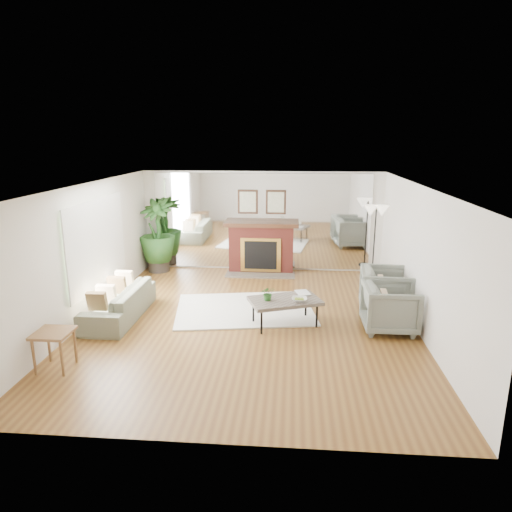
# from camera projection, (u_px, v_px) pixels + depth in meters

# --- Properties ---
(ground) EXTENTS (7.00, 7.00, 0.00)m
(ground) POSITION_uv_depth(u_px,v_px,m) (249.00, 321.00, 8.45)
(ground) COLOR brown
(ground) RESTS_ON ground
(wall_left) EXTENTS (0.02, 7.00, 2.50)m
(wall_left) POSITION_uv_depth(u_px,v_px,m) (87.00, 253.00, 8.37)
(wall_left) COLOR silver
(wall_left) RESTS_ON ground
(wall_right) EXTENTS (0.02, 7.00, 2.50)m
(wall_right) POSITION_uv_depth(u_px,v_px,m) (420.00, 260.00, 7.89)
(wall_right) COLOR silver
(wall_right) RESTS_ON ground
(wall_back) EXTENTS (6.00, 0.02, 2.50)m
(wall_back) POSITION_uv_depth(u_px,v_px,m) (262.00, 221.00, 11.50)
(wall_back) COLOR silver
(wall_back) RESTS_ON ground
(mirror_panel) EXTENTS (5.40, 0.04, 2.40)m
(mirror_panel) POSITION_uv_depth(u_px,v_px,m) (262.00, 222.00, 11.48)
(mirror_panel) COLOR silver
(mirror_panel) RESTS_ON wall_back
(window_panel) EXTENTS (0.04, 2.40, 1.50)m
(window_panel) POSITION_uv_depth(u_px,v_px,m) (97.00, 243.00, 8.72)
(window_panel) COLOR #B2E09E
(window_panel) RESTS_ON wall_left
(fireplace) EXTENTS (1.85, 0.83, 2.05)m
(fireplace) POSITION_uv_depth(u_px,v_px,m) (261.00, 246.00, 11.42)
(fireplace) COLOR maroon
(fireplace) RESTS_ON ground
(area_rug) EXTENTS (2.92, 2.30, 0.03)m
(area_rug) POSITION_uv_depth(u_px,v_px,m) (245.00, 309.00, 9.01)
(area_rug) COLOR white
(area_rug) RESTS_ON ground
(coffee_table) EXTENTS (1.41, 1.12, 0.50)m
(coffee_table) POSITION_uv_depth(u_px,v_px,m) (285.00, 301.00, 8.18)
(coffee_table) COLOR #645C4F
(coffee_table) RESTS_ON ground
(sofa) EXTENTS (0.81, 2.03, 0.59)m
(sofa) POSITION_uv_depth(u_px,v_px,m) (119.00, 303.00, 8.57)
(sofa) COLOR gray
(sofa) RESTS_ON ground
(armchair_back) EXTENTS (1.05, 1.03, 0.88)m
(armchair_back) POSITION_uv_depth(u_px,v_px,m) (386.00, 291.00, 8.78)
(armchair_back) COLOR slate
(armchair_back) RESTS_ON ground
(armchair_front) EXTENTS (0.93, 0.90, 0.84)m
(armchair_front) POSITION_uv_depth(u_px,v_px,m) (390.00, 308.00, 7.97)
(armchair_front) COLOR slate
(armchair_front) RESTS_ON ground
(side_table) EXTENTS (0.52, 0.52, 0.59)m
(side_table) POSITION_uv_depth(u_px,v_px,m) (53.00, 338.00, 6.60)
(side_table) COLOR brown
(side_table) RESTS_ON ground
(potted_ficus) EXTENTS (1.10, 1.10, 1.85)m
(potted_ficus) POSITION_uv_depth(u_px,v_px,m) (157.00, 233.00, 11.39)
(potted_ficus) COLOR black
(potted_ficus) RESTS_ON ground
(floor_lamp) EXTENTS (0.58, 0.32, 1.78)m
(floor_lamp) POSITION_uv_depth(u_px,v_px,m) (376.00, 217.00, 10.59)
(floor_lamp) COLOR black
(floor_lamp) RESTS_ON ground
(tabletop_plant) EXTENTS (0.27, 0.24, 0.27)m
(tabletop_plant) POSITION_uv_depth(u_px,v_px,m) (268.00, 293.00, 8.08)
(tabletop_plant) COLOR #305920
(tabletop_plant) RESTS_ON coffee_table
(fruit_bowl) EXTENTS (0.27, 0.27, 0.07)m
(fruit_bowl) POSITION_uv_depth(u_px,v_px,m) (299.00, 300.00, 8.05)
(fruit_bowl) COLOR brown
(fruit_bowl) RESTS_ON coffee_table
(book) EXTENTS (0.31, 0.37, 0.02)m
(book) POSITION_uv_depth(u_px,v_px,m) (297.00, 293.00, 8.44)
(book) COLOR brown
(book) RESTS_ON coffee_table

